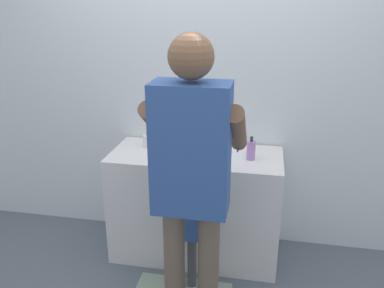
{
  "coord_description": "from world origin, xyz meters",
  "views": [
    {
      "loc": [
        0.46,
        -2.25,
        1.84
      ],
      "look_at": [
        0.0,
        0.15,
        0.95
      ],
      "focal_mm": 36.62,
      "sensor_mm": 36.0,
      "label": 1
    }
  ],
  "objects": [
    {
      "name": "toothbrush_cup",
      "position": [
        -0.38,
        0.37,
        0.87
      ],
      "size": [
        0.07,
        0.07,
        0.21
      ],
      "color": "silver",
      "rests_on": "vanity_cabinet"
    },
    {
      "name": "child_toddler",
      "position": [
        0.0,
        -0.1,
        0.52
      ],
      "size": [
        0.27,
        0.27,
        0.86
      ],
      "color": "#47474C",
      "rests_on": "ground"
    },
    {
      "name": "back_wall",
      "position": [
        0.0,
        0.62,
        1.35
      ],
      "size": [
        4.4,
        0.08,
        2.7
      ],
      "color": "silver",
      "rests_on": "ground"
    },
    {
      "name": "ground_plane",
      "position": [
        0.0,
        0.0,
        0.0
      ],
      "size": [
        14.0,
        14.0,
        0.0
      ],
      "primitive_type": "plane",
      "color": "slate"
    },
    {
      "name": "vanity_cabinet",
      "position": [
        0.0,
        0.3,
        0.41
      ],
      "size": [
        1.22,
        0.54,
        0.82
      ],
      "primitive_type": "cube",
      "color": "white",
      "rests_on": "ground"
    },
    {
      "name": "soap_bottle",
      "position": [
        0.39,
        0.27,
        0.89
      ],
      "size": [
        0.06,
        0.06,
        0.16
      ],
      "color": "#B27FC6",
      "rests_on": "vanity_cabinet"
    },
    {
      "name": "faucet",
      "position": [
        0.0,
        0.48,
        0.9
      ],
      "size": [
        0.18,
        0.14,
        0.18
      ],
      "color": "#B7BABF",
      "rests_on": "vanity_cabinet"
    },
    {
      "name": "sink_basin",
      "position": [
        0.0,
        0.28,
        0.88
      ],
      "size": [
        0.33,
        0.33,
        0.11
      ],
      "color": "white",
      "rests_on": "vanity_cabinet"
    },
    {
      "name": "adult_parent",
      "position": [
        0.11,
        -0.41,
        1.03
      ],
      "size": [
        0.53,
        0.56,
        1.71
      ],
      "color": "#6B5B4C",
      "rests_on": "ground"
    }
  ]
}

